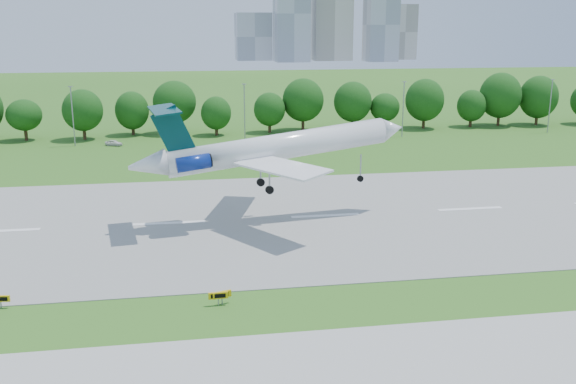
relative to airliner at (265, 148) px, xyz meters
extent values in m
plane|color=#2A5A17|center=(-12.19, -24.74, -9.31)|extent=(600.00, 600.00, 0.00)
cube|color=gray|center=(-12.19, 0.26, -9.27)|extent=(400.00, 45.00, 0.08)
cylinder|color=#382314|center=(-32.19, 67.26, -7.51)|extent=(0.70, 0.70, 3.60)
sphere|color=#0F370D|center=(-32.19, 67.26, -3.11)|extent=(8.40, 8.40, 8.40)
cylinder|color=#382314|center=(7.81, 67.26, -7.51)|extent=(0.70, 0.70, 3.60)
sphere|color=#0F370D|center=(7.81, 67.26, -3.11)|extent=(8.40, 8.40, 8.40)
cylinder|color=#382314|center=(47.81, 67.26, -7.51)|extent=(0.70, 0.70, 3.60)
sphere|color=#0F370D|center=(47.81, 67.26, -3.11)|extent=(8.40, 8.40, 8.40)
cylinder|color=gray|center=(-32.19, 57.26, -3.31)|extent=(0.24, 0.24, 12.00)
cube|color=gray|center=(-32.19, 57.26, 2.79)|extent=(0.90, 0.25, 0.18)
cylinder|color=gray|center=(2.81, 57.26, -3.31)|extent=(0.24, 0.24, 12.00)
cube|color=gray|center=(2.81, 57.26, 2.79)|extent=(0.90, 0.25, 0.18)
cylinder|color=gray|center=(37.81, 57.26, -3.31)|extent=(0.24, 0.24, 12.00)
cube|color=gray|center=(37.81, 57.26, 2.79)|extent=(0.90, 0.25, 0.18)
cylinder|color=gray|center=(72.81, 57.26, -3.31)|extent=(0.24, 0.24, 12.00)
cube|color=gray|center=(72.81, 57.26, 2.79)|extent=(0.90, 0.25, 0.18)
cube|color=#B2B2B7|center=(62.81, 355.26, 21.69)|extent=(22.00, 22.00, 62.00)
cube|color=beige|center=(92.81, 370.26, 30.69)|extent=(26.00, 26.00, 80.00)
cube|color=#B2B2B7|center=(122.81, 350.26, 14.69)|extent=(20.00, 20.00, 48.00)
cube|color=beige|center=(145.81, 375.26, 9.69)|extent=(18.00, 18.00, 38.00)
cube|color=#B2B2B7|center=(39.81, 380.26, 6.69)|extent=(24.00, 24.00, 32.00)
cylinder|color=white|center=(1.75, 0.26, 0.04)|extent=(28.39, 7.44, 6.02)
cone|color=white|center=(17.09, 2.58, 1.57)|extent=(3.75, 3.73, 3.55)
cone|color=white|center=(-14.33, -2.16, -1.20)|extent=(5.22, 3.95, 3.70)
cube|color=white|center=(1.06, -6.45, -1.06)|extent=(10.61, 12.70, 0.69)
cube|color=white|center=(-0.89, 6.48, -1.06)|extent=(7.91, 12.97, 0.69)
cube|color=#05373C|center=(-11.18, -1.69, 2.62)|extent=(5.17, 1.23, 6.41)
cube|color=#05373C|center=(-12.11, -1.83, 5.24)|extent=(4.29, 9.22, 0.50)
cylinder|color=navy|center=(-8.97, -3.81, -0.79)|extent=(4.30, 2.36, 2.15)
cylinder|color=navy|center=(-9.70, 0.99, -0.79)|extent=(4.30, 2.36, 2.15)
cylinder|color=gray|center=(12.84, 1.94, -3.23)|extent=(0.19, 0.19, 3.27)
cylinder|color=black|center=(12.84, 1.94, -4.87)|extent=(0.87, 0.40, 0.84)
cylinder|color=gray|center=(0.21, -2.05, -3.23)|extent=(0.22, 0.22, 3.27)
cylinder|color=black|center=(0.21, -2.05, -4.87)|extent=(1.08, 0.57, 1.03)
cylinder|color=gray|center=(-0.40, 2.02, -3.23)|extent=(0.22, 0.22, 3.27)
cylinder|color=black|center=(-0.40, 2.02, -4.87)|extent=(1.08, 0.57, 1.03)
cube|color=gray|center=(-26.39, -22.44, -8.95)|extent=(0.12, 0.12, 0.73)
cube|color=#DCAE0B|center=(-26.39, -22.44, -8.43)|extent=(1.68, 0.42, 0.57)
cube|color=black|center=(-26.41, -22.55, -8.43)|extent=(1.24, 0.20, 0.36)
cube|color=gray|center=(-7.13, -24.77, -8.93)|extent=(0.14, 0.14, 0.76)
cube|color=#DCAE0B|center=(-7.13, -24.77, -8.39)|extent=(1.73, 0.70, 0.60)
cube|color=black|center=(-7.10, -24.89, -8.39)|extent=(1.26, 0.40, 0.38)
cube|color=gray|center=(-7.47, -24.94, -8.93)|extent=(0.11, 0.11, 0.76)
cube|color=#DCAE0B|center=(-7.47, -24.94, -8.38)|extent=(1.75, 0.24, 0.60)
cube|color=black|center=(-7.46, -25.06, -8.38)|extent=(1.31, 0.06, 0.38)
imported|color=silver|center=(-24.36, 56.18, -8.71)|extent=(3.81, 2.76, 1.20)
camera|label=1|loc=(-9.78, -77.81, 14.86)|focal=40.00mm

